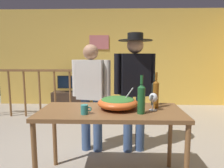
{
  "coord_description": "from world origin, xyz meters",
  "views": [
    {
      "loc": [
        0.2,
        -2.61,
        1.37
      ],
      "look_at": [
        0.12,
        -0.18,
        1.03
      ],
      "focal_mm": 32.46,
      "sensor_mm": 36.0,
      "label": 1
    }
  ],
  "objects": [
    {
      "name": "wine_bottle_green",
      "position": [
        0.43,
        -0.67,
        0.96
      ],
      "size": [
        0.08,
        0.08,
        0.38
      ],
      "color": "#1E5628",
      "rests_on": "serving_table"
    },
    {
      "name": "serving_table",
      "position": [
        0.12,
        -0.54,
        0.72
      ],
      "size": [
        1.5,
        0.68,
        0.8
      ],
      "color": "brown",
      "rests_on": "ground_plane"
    },
    {
      "name": "tv_console",
      "position": [
        -1.11,
        2.71,
        0.21
      ],
      "size": [
        0.9,
        0.4,
        0.41
      ],
      "primitive_type": "cube",
      "color": "#38281E",
      "rests_on": "ground_plane"
    },
    {
      "name": "framed_picture",
      "position": [
        -0.33,
        3.0,
        1.74
      ],
      "size": [
        0.52,
        0.03,
        0.38
      ],
      "primitive_type": "cube",
      "color": "#C16769"
    },
    {
      "name": "person_standing_right",
      "position": [
        0.43,
        0.18,
        1.0
      ],
      "size": [
        0.57,
        0.46,
        1.67
      ],
      "rotation": [
        0.0,
        0.0,
        3.35
      ],
      "color": "#3D5684",
      "rests_on": "ground_plane"
    },
    {
      "name": "back_wall",
      "position": [
        0.0,
        3.06,
        1.31
      ],
      "size": [
        6.38,
        0.1,
        2.62
      ],
      "primitive_type": "cube",
      "color": "gold",
      "rests_on": "ground_plane"
    },
    {
      "name": "wine_bottle_amber",
      "position": [
        0.61,
        -0.44,
        0.96
      ],
      "size": [
        0.06,
        0.06,
        0.39
      ],
      "color": "brown",
      "rests_on": "serving_table"
    },
    {
      "name": "stair_railing",
      "position": [
        -1.17,
        1.8,
        0.66
      ],
      "size": [
        2.84,
        0.1,
        1.12
      ],
      "color": "brown",
      "rests_on": "ground_plane"
    },
    {
      "name": "salad_bowl",
      "position": [
        0.19,
        -0.5,
        0.87
      ],
      "size": [
        0.43,
        0.43,
        0.23
      ],
      "color": "#DB5B23",
      "rests_on": "serving_table"
    },
    {
      "name": "ground_plane",
      "position": [
        0.0,
        0.0,
        0.0
      ],
      "size": [
        8.3,
        8.3,
        0.0
      ],
      "primitive_type": "plane",
      "color": "#9E9384"
    },
    {
      "name": "flat_screen_tv",
      "position": [
        -1.11,
        2.67,
        0.67
      ],
      "size": [
        0.6,
        0.12,
        0.44
      ],
      "color": "black",
      "rests_on": "tv_console"
    },
    {
      "name": "mug_teal",
      "position": [
        -0.13,
        -0.71,
        0.85
      ],
      "size": [
        0.11,
        0.07,
        0.09
      ],
      "color": "teal",
      "rests_on": "serving_table"
    },
    {
      "name": "person_standing_left",
      "position": [
        -0.18,
        0.18,
        0.89
      ],
      "size": [
        0.55,
        0.29,
        1.52
      ],
      "rotation": [
        0.0,
        0.0,
        2.93
      ],
      "color": "#3D5684",
      "rests_on": "ground_plane"
    },
    {
      "name": "wine_bottle_dark",
      "position": [
        0.61,
        -0.31,
        0.95
      ],
      "size": [
        0.07,
        0.07,
        0.37
      ],
      "color": "black",
      "rests_on": "serving_table"
    },
    {
      "name": "wine_glass",
      "position": [
        0.56,
        -0.55,
        0.93
      ],
      "size": [
        0.09,
        0.09,
        0.19
      ],
      "color": "silver",
      "rests_on": "serving_table"
    }
  ]
}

